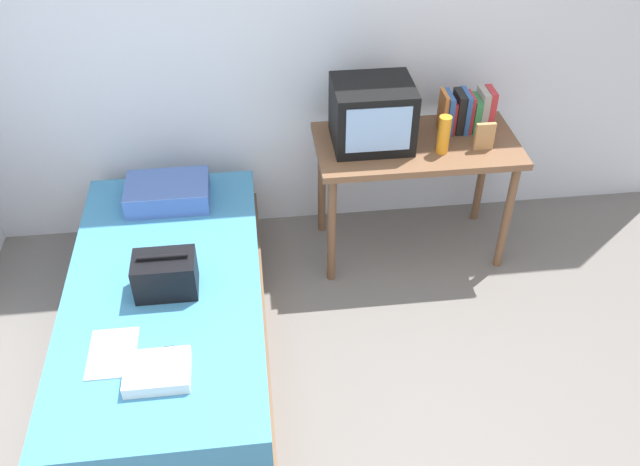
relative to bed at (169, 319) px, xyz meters
name	(u,v)px	position (x,y,z in m)	size (l,w,h in m)	color
wall_back	(298,28)	(0.80, 1.15, 1.06)	(5.20, 0.10, 2.60)	silver
bed	(169,319)	(0.00, 0.00, 0.00)	(1.00, 2.00, 0.48)	brown
desk	(416,157)	(1.43, 0.71, 0.44)	(1.16, 0.60, 0.77)	brown
tv	(372,114)	(1.17, 0.74, 0.72)	(0.44, 0.39, 0.36)	black
water_bottle	(444,135)	(1.55, 0.59, 0.65)	(0.07, 0.07, 0.22)	orange
book_row	(467,111)	(1.74, 0.82, 0.65)	(0.30, 0.17, 0.25)	#CC7233
picture_frame	(485,136)	(1.78, 0.60, 0.62)	(0.11, 0.02, 0.16)	#B27F4C
pillow	(168,192)	(0.00, 0.70, 0.31)	(0.47, 0.32, 0.13)	#4766AD
handbag	(165,275)	(0.03, -0.04, 0.34)	(0.30, 0.20, 0.22)	black
magazine	(113,353)	(-0.19, -0.43, 0.25)	(0.21, 0.29, 0.01)	white
remote_dark	(169,361)	(0.06, -0.51, 0.26)	(0.04, 0.16, 0.02)	black
folded_towel	(158,372)	(0.02, -0.58, 0.27)	(0.28, 0.22, 0.06)	white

